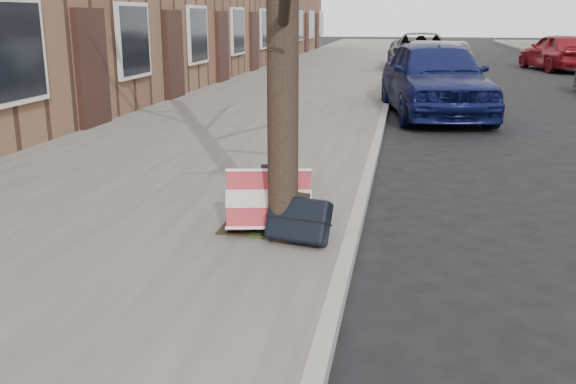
% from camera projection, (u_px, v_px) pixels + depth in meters
% --- Properties ---
extents(ground, '(120.00, 120.00, 0.00)m').
position_uv_depth(ground, '(517.00, 307.00, 4.49)').
color(ground, black).
rests_on(ground, ground).
extents(near_sidewalk, '(5.00, 70.00, 0.12)m').
position_uv_depth(near_sidewalk, '(311.00, 81.00, 19.34)').
color(near_sidewalk, slate).
rests_on(near_sidewalk, ground).
extents(dirt_patch, '(0.85, 0.85, 0.02)m').
position_uv_depth(dirt_patch, '(273.00, 222.00, 5.94)').
color(dirt_patch, black).
rests_on(dirt_patch, near_sidewalk).
extents(suitcase_red, '(0.79, 0.53, 0.56)m').
position_uv_depth(suitcase_red, '(269.00, 201.00, 5.63)').
color(suitcase_red, maroon).
rests_on(suitcase_red, near_sidewalk).
extents(suitcase_navy, '(0.59, 0.42, 0.42)m').
position_uv_depth(suitcase_navy, '(299.00, 219.00, 5.36)').
color(suitcase_navy, black).
rests_on(suitcase_navy, near_sidewalk).
extents(car_near_front, '(2.51, 4.74, 1.54)m').
position_uv_depth(car_near_front, '(435.00, 78.00, 12.87)').
color(car_near_front, '#0E1446').
rests_on(car_near_front, ground).
extents(car_near_mid, '(2.33, 4.16, 1.30)m').
position_uv_depth(car_near_mid, '(434.00, 66.00, 17.39)').
color(car_near_mid, '#979A9D').
rests_on(car_near_mid, ground).
extents(car_near_back, '(2.33, 4.99, 1.38)m').
position_uv_depth(car_near_back, '(421.00, 52.00, 23.15)').
color(car_near_back, '#35363A').
rests_on(car_near_back, ground).
extents(car_far_back, '(2.46, 4.31, 1.38)m').
position_uv_depth(car_far_back, '(558.00, 52.00, 23.62)').
color(car_far_back, maroon).
rests_on(car_far_back, ground).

